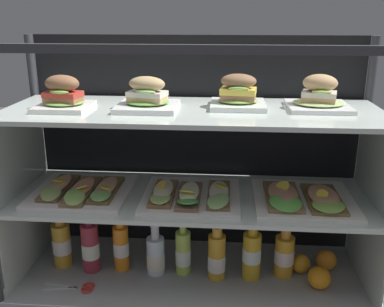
{
  "coord_description": "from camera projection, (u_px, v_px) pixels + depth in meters",
  "views": [
    {
      "loc": [
        0.12,
        -1.44,
        0.98
      ],
      "look_at": [
        0.0,
        0.0,
        0.51
      ],
      "focal_mm": 40.73,
      "sensor_mm": 36.0,
      "label": 1
    }
  ],
  "objects": [
    {
      "name": "ground_plane",
      "position": [
        192.0,
        281.0,
        1.68
      ],
      "size": [
        6.0,
        6.0,
        0.02
      ],
      "primitive_type": "cube",
      "color": "#484443",
      "rests_on": "ground"
    },
    {
      "name": "case_base_deck",
      "position": [
        192.0,
        275.0,
        1.67
      ],
      "size": [
        1.33,
        0.49,
        0.03
      ],
      "primitive_type": "cube",
      "color": "#A2A3A6",
      "rests_on": "ground"
    },
    {
      "name": "case_frame",
      "position": [
        195.0,
        147.0,
        1.66
      ],
      "size": [
        1.33,
        0.49,
        0.9
      ],
      "color": "#333338",
      "rests_on": "ground"
    },
    {
      "name": "riser_lower_tier",
      "position": [
        192.0,
        236.0,
        1.62
      ],
      "size": [
        1.26,
        0.42,
        0.3
      ],
      "color": "silver",
      "rests_on": "case_base_deck"
    },
    {
      "name": "shelf_lower_glass",
      "position": [
        192.0,
        197.0,
        1.57
      ],
      "size": [
        1.28,
        0.44,
        0.02
      ],
      "primitive_type": "cube",
      "color": "silver",
      "rests_on": "riser_lower_tier"
    },
    {
      "name": "riser_upper_tier",
      "position": [
        192.0,
        156.0,
        1.52
      ],
      "size": [
        1.26,
        0.42,
        0.3
      ],
      "color": "silver",
      "rests_on": "shelf_lower_glass"
    },
    {
      "name": "shelf_upper_glass",
      "position": [
        192.0,
        111.0,
        1.47
      ],
      "size": [
        1.28,
        0.44,
        0.02
      ],
      "primitive_type": "cube",
      "color": "silver",
      "rests_on": "riser_upper_tier"
    },
    {
      "name": "plated_roll_sandwich_near_left_corner",
      "position": [
        63.0,
        96.0,
        1.45
      ],
      "size": [
        0.17,
        0.17,
        0.12
      ],
      "color": "white",
      "rests_on": "shelf_upper_glass"
    },
    {
      "name": "plated_roll_sandwich_center",
      "position": [
        147.0,
        98.0,
        1.46
      ],
      "size": [
        0.2,
        0.2,
        0.11
      ],
      "color": "white",
      "rests_on": "shelf_upper_glass"
    },
    {
      "name": "plated_roll_sandwich_mid_right",
      "position": [
        238.0,
        95.0,
        1.48
      ],
      "size": [
        0.19,
        0.19,
        0.11
      ],
      "color": "white",
      "rests_on": "shelf_upper_glass"
    },
    {
      "name": "plated_roll_sandwich_right_of_center",
      "position": [
        319.0,
        97.0,
        1.46
      ],
      "size": [
        0.2,
        0.2,
        0.12
      ],
      "color": "white",
      "rests_on": "shelf_upper_glass"
    },
    {
      "name": "open_sandwich_tray_right_of_center",
      "position": [
        81.0,
        191.0,
        1.56
      ],
      "size": [
        0.34,
        0.34,
        0.06
      ],
      "color": "white",
      "rests_on": "shelf_lower_glass"
    },
    {
      "name": "open_sandwich_tray_center",
      "position": [
        190.0,
        195.0,
        1.52
      ],
      "size": [
        0.34,
        0.33,
        0.06
      ],
      "color": "white",
      "rests_on": "shelf_lower_glass"
    },
    {
      "name": "open_sandwich_tray_mid_right",
      "position": [
        303.0,
        198.0,
        1.49
      ],
      "size": [
        0.34,
        0.33,
        0.06
      ],
      "color": "white",
      "rests_on": "shelf_lower_glass"
    },
    {
      "name": "juice_bottle_front_fourth",
      "position": [
        62.0,
        244.0,
        1.68
      ],
      "size": [
        0.07,
        0.07,
        0.23
      ],
      "color": "gold",
      "rests_on": "case_base_deck"
    },
    {
      "name": "juice_bottle_back_right",
      "position": [
        90.0,
        247.0,
        1.65
      ],
      "size": [
        0.07,
        0.07,
        0.25
      ],
      "color": "#A22D3D",
      "rests_on": "case_base_deck"
    },
    {
      "name": "juice_bottle_front_right_end",
      "position": [
        121.0,
        246.0,
        1.66
      ],
      "size": [
        0.06,
        0.06,
        0.23
      ],
      "color": "orange",
      "rests_on": "case_base_deck"
    },
    {
      "name": "juice_bottle_front_middle",
      "position": [
        156.0,
        255.0,
        1.64
      ],
      "size": [
        0.07,
        0.07,
        0.21
      ],
      "color": "white",
      "rests_on": "case_base_deck"
    },
    {
      "name": "juice_bottle_near_post",
      "position": [
        183.0,
        252.0,
        1.63
      ],
      "size": [
        0.06,
        0.06,
        0.23
      ],
      "color": "#B6D352",
      "rests_on": "case_base_deck"
    },
    {
      "name": "juice_bottle_tucked_behind",
      "position": [
        217.0,
        256.0,
        1.6
      ],
      "size": [
        0.07,
        0.07,
        0.22
      ],
      "color": "gold",
      "rests_on": "case_base_deck"
    },
    {
      "name": "juice_bottle_back_center",
      "position": [
        252.0,
        254.0,
        1.6
      ],
      "size": [
        0.07,
        0.07,
        0.24
      ],
      "color": "gold",
      "rests_on": "case_base_deck"
    },
    {
      "name": "juice_bottle_front_left_end",
      "position": [
        284.0,
        254.0,
        1.62
      ],
      "size": [
        0.07,
        0.07,
        0.22
      ],
      "color": "gold",
      "rests_on": "case_base_deck"
    },
    {
      "name": "orange_fruit_beside_bottles",
      "position": [
        301.0,
        263.0,
        1.65
      ],
      "size": [
        0.07,
        0.07,
        0.07
      ],
      "primitive_type": "sphere",
      "color": "orange",
      "rests_on": "case_base_deck"
    },
    {
      "name": "orange_fruit_near_left_post",
      "position": [
        319.0,
        278.0,
        1.56
      ],
      "size": [
        0.08,
        0.08,
        0.08
      ],
      "primitive_type": "sphere",
      "color": "orange",
      "rests_on": "case_base_deck"
    },
    {
      "name": "orange_fruit_rolled_forward",
      "position": [
        326.0,
        260.0,
        1.67
      ],
      "size": [
        0.08,
        0.08,
        0.08
      ],
      "primitive_type": "sphere",
      "color": "orange",
      "rests_on": "case_base_deck"
    },
    {
      "name": "kitchen_scissors",
      "position": [
        81.0,
        288.0,
        1.56
      ],
      "size": [
        0.19,
        0.07,
        0.01
      ],
      "color": "silver",
      "rests_on": "case_base_deck"
    }
  ]
}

